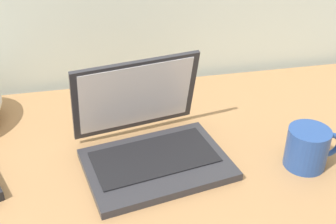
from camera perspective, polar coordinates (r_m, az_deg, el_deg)
desk at (r=1.01m, az=1.84°, el=-6.34°), size 1.60×0.76×0.03m
laptop at (r=0.97m, az=-2.52°, el=-3.71°), size 0.35×0.32×0.21m
coffee_mug at (r=0.99m, az=18.17°, el=-4.54°), size 0.13×0.09×0.09m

